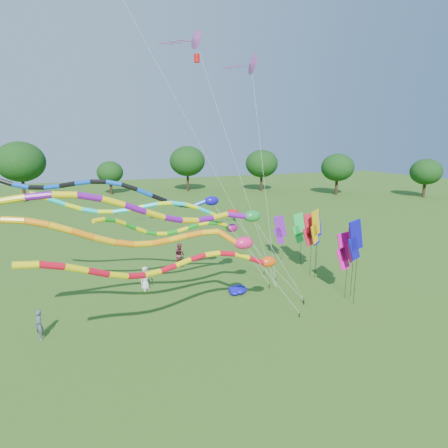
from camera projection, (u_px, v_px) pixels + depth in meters
name	position (u px, v px, depth m)	size (l,w,h in m)	color
ground	(273.00, 325.00, 20.27)	(160.00, 160.00, 0.00)	#2B5D18
tree_ring	(314.00, 248.00, 15.60)	(116.84, 120.87, 9.51)	#382314
tube_kite_red	(195.00, 264.00, 17.90)	(14.43, 3.62, 6.26)	black
tube_kite_orange	(156.00, 237.00, 17.51)	(15.49, 1.17, 7.44)	black
tube_kite_purple	(163.00, 211.00, 17.48)	(16.92, 2.02, 8.48)	black
tube_kite_blue	(138.00, 194.00, 21.63)	(15.34, 2.64, 8.36)	black
tube_kite_cyan	(169.00, 210.00, 21.57)	(14.65, 1.61, 7.87)	black
tube_kite_green	(190.00, 227.00, 22.84)	(11.77, 3.82, 6.49)	black
delta_kite_high_a	(195.00, 40.00, 23.16)	(6.40, 4.45, 16.75)	black
delta_kite_high_c	(251.00, 64.00, 25.72)	(2.95, 5.37, 15.78)	black
banner_pole_magenta_a	(352.00, 243.00, 23.08)	(1.12, 0.46, 4.85)	black
banner_pole_green	(299.00, 228.00, 29.56)	(1.16, 0.28, 4.27)	black
banner_pole_red	(309.00, 230.00, 26.74)	(1.16, 0.09, 4.81)	black
banner_pole_violet	(280.00, 230.00, 30.79)	(1.13, 0.43, 3.83)	black
banner_pole_blue_a	(355.00, 240.00, 21.89)	(1.16, 0.10, 5.35)	black
banner_pole_orange	(315.00, 227.00, 26.14)	(1.10, 0.52, 5.13)	black
banner_pole_blue_b	(316.00, 229.00, 27.28)	(1.16, 0.23, 4.73)	black
banner_pole_magenta_b	(344.00, 251.00, 23.11)	(1.15, 0.36, 4.37)	black
blue_nylon_heap	(235.00, 289.00, 24.65)	(1.38, 1.54, 0.44)	#100DB0
person_a	(145.00, 278.00, 24.90)	(0.80, 0.52, 1.63)	beige
person_b	(39.00, 325.00, 18.71)	(0.57, 0.37, 1.57)	#465262
person_c	(180.00, 254.00, 29.71)	(0.90, 0.70, 1.85)	brown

